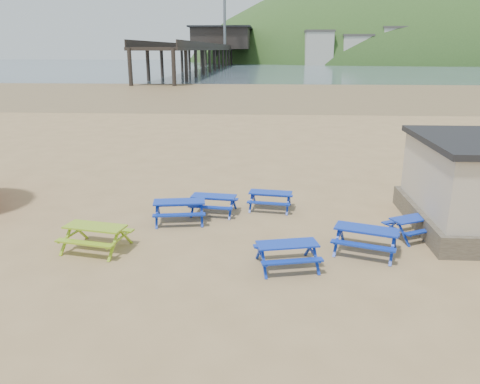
{
  "coord_description": "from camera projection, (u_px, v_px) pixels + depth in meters",
  "views": [
    {
      "loc": [
        1.76,
        -14.6,
        5.93
      ],
      "look_at": [
        0.75,
        1.5,
        1.0
      ],
      "focal_mm": 35.0,
      "sensor_mm": 36.0,
      "label": 1
    }
  ],
  "objects": [
    {
      "name": "picnic_table_blue_a",
      "position": [
        180.0,
        211.0,
        16.75
      ],
      "size": [
        2.02,
        1.73,
        0.76
      ],
      "rotation": [
        0.0,
        0.0,
        0.16
      ],
      "color": "#1128AD",
      "rests_on": "ground"
    },
    {
      "name": "picnic_table_blue_d",
      "position": [
        287.0,
        255.0,
        13.23
      ],
      "size": [
        1.97,
        1.72,
        0.72
      ],
      "rotation": [
        0.0,
        0.0,
        0.22
      ],
      "color": "#1128AD",
      "rests_on": "ground"
    },
    {
      "name": "sea",
      "position": [
        266.0,
        65.0,
        178.01
      ],
      "size": [
        400.0,
        400.0,
        0.0
      ],
      "primitive_type": "plane",
      "color": "#465865",
      "rests_on": "ground"
    },
    {
      "name": "picnic_table_blue_e",
      "position": [
        366.0,
        240.0,
        14.16
      ],
      "size": [
        2.24,
        2.02,
        0.78
      ],
      "rotation": [
        0.0,
        0.0,
        -0.33
      ],
      "color": "#1128AD",
      "rests_on": "ground"
    },
    {
      "name": "pier",
      "position": [
        221.0,
        50.0,
        185.35
      ],
      "size": [
        24.0,
        220.0,
        39.29
      ],
      "color": "black",
      "rests_on": "ground"
    },
    {
      "name": "picnic_table_yellow",
      "position": [
        96.0,
        238.0,
        14.37
      ],
      "size": [
        2.11,
        1.83,
        0.78
      ],
      "rotation": [
        0.0,
        0.0,
        -0.2
      ],
      "color": "#82AC14",
      "rests_on": "ground"
    },
    {
      "name": "picnic_table_blue_f",
      "position": [
        413.0,
        227.0,
        15.37
      ],
      "size": [
        2.01,
        1.87,
        0.67
      ],
      "rotation": [
        0.0,
        0.0,
        0.47
      ],
      "color": "#1128AD",
      "rests_on": "ground"
    },
    {
      "name": "ground",
      "position": [
        215.0,
        233.0,
        15.77
      ],
      "size": [
        400.0,
        400.0,
        0.0
      ],
      "primitive_type": "plane",
      "color": "tan",
      "rests_on": "ground"
    },
    {
      "name": "picnic_table_blue_c",
      "position": [
        270.0,
        200.0,
        18.05
      ],
      "size": [
        1.79,
        1.52,
        0.68
      ],
      "rotation": [
        0.0,
        0.0,
        -0.14
      ],
      "color": "#1128AD",
      "rests_on": "ground"
    },
    {
      "name": "wet_sand",
      "position": [
        258.0,
        92.0,
        68.26
      ],
      "size": [
        400.0,
        400.0,
        0.0
      ],
      "primitive_type": "plane",
      "color": "olive",
      "rests_on": "ground"
    },
    {
      "name": "picnic_table_blue_b",
      "position": [
        214.0,
        204.0,
        17.58
      ],
      "size": [
        1.8,
        1.52,
        0.69
      ],
      "rotation": [
        0.0,
        0.0,
        -0.12
      ],
      "color": "#1128AD",
      "rests_on": "ground"
    },
    {
      "name": "headland_town",
      "position": [
        447.0,
        82.0,
        232.49
      ],
      "size": [
        264.0,
        144.0,
        108.0
      ],
      "color": "#2D4C1E",
      "rests_on": "ground"
    }
  ]
}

